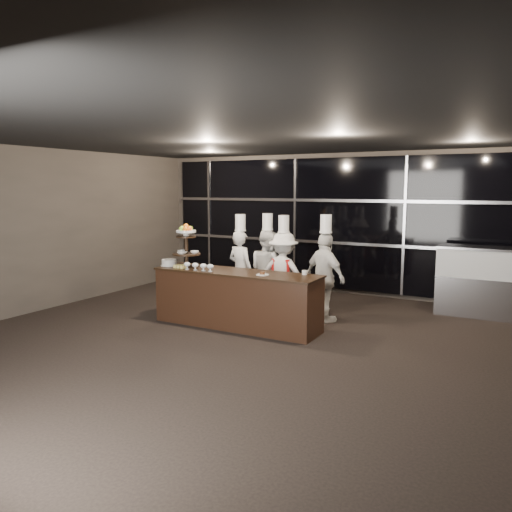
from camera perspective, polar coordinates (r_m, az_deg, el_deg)
The scene contains 14 objects.
room at distance 6.30m, azimuth -4.15°, elevation 0.75°, with size 10.00×10.00×10.00m.
window_wall at distance 10.76m, azimuth 10.36°, elevation 3.60°, with size 8.60×0.10×2.80m.
buffet_counter at distance 8.21m, azimuth -2.24°, elevation -4.90°, with size 2.84×0.74×0.92m.
display_stand at distance 8.62m, azimuth -7.98°, elevation 1.53°, with size 0.48×0.48×0.74m.
compotes at distance 8.24m, azimuth -6.54°, elevation -1.09°, with size 0.57×0.11×0.12m.
layer_cake at distance 8.83m, azimuth -9.89°, elevation -0.75°, with size 0.30×0.30×0.11m.
pastry_squares at distance 8.55m, azimuth -8.66°, elevation -1.18°, with size 0.20×0.13×0.05m.
small_plate at distance 7.77m, azimuth 0.73°, elevation -2.09°, with size 0.20×0.20×0.05m.
chef_cup at distance 7.84m, azimuth 5.57°, elevation -1.89°, with size 0.08×0.08×0.07m, color white.
display_case at distance 9.70m, azimuth 23.98°, elevation -2.27°, with size 1.36×0.60×1.24m.
chef_a at distance 9.26m, azimuth -1.78°, elevation -1.45°, with size 0.61×0.46×1.79m.
chef_b at distance 9.25m, azimuth 1.31°, elevation -1.52°, with size 0.90×0.83×1.81m.
chef_c at distance 8.95m, azimuth 3.15°, elevation -1.93°, with size 0.97×0.57×1.79m.
chef_d at distance 8.51m, azimuth 7.88°, elevation -2.31°, with size 0.97×0.74×1.83m.
Camera 1 is at (3.41, -5.23, 2.28)m, focal length 35.00 mm.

